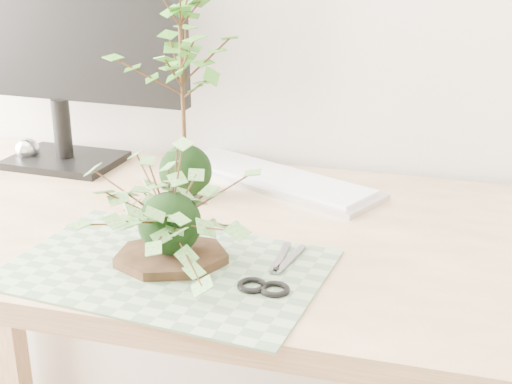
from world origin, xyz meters
TOP-DOWN VIEW (x-y plane):
  - desk at (-0.04, 1.23)m, footprint 1.60×0.70m
  - cutting_mat at (-0.11, 1.04)m, footprint 0.50×0.36m
  - stone_dish at (-0.11, 1.06)m, footprint 0.23×0.23m
  - ivy_kokedama at (-0.11, 1.06)m, footprint 0.33×0.33m
  - maple_kokedama at (-0.20, 1.34)m, footprint 0.27×0.27m
  - keyboard at (-0.06, 1.46)m, footprint 0.48×0.32m
  - monitor at (-0.52, 1.46)m, footprint 0.59×0.18m
  - foil_ball at (-0.61, 1.45)m, footprint 0.05×0.05m
  - scissors at (0.05, 1.03)m, footprint 0.08×0.18m

SIDE VIEW (x-z plane):
  - desk at x=-0.04m, z-range 0.28..1.02m
  - cutting_mat at x=-0.11m, z-range 0.74..0.74m
  - scissors at x=0.05m, z-range 0.74..0.75m
  - keyboard at x=-0.06m, z-range 0.74..0.76m
  - stone_dish at x=-0.11m, z-range 0.74..0.76m
  - foil_ball at x=-0.61m, z-range 0.74..0.79m
  - ivy_kokedama at x=-0.11m, z-range 0.76..0.95m
  - maple_kokedama at x=-0.20m, z-range 0.83..1.25m
  - monitor at x=-0.52m, z-range 0.78..1.30m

